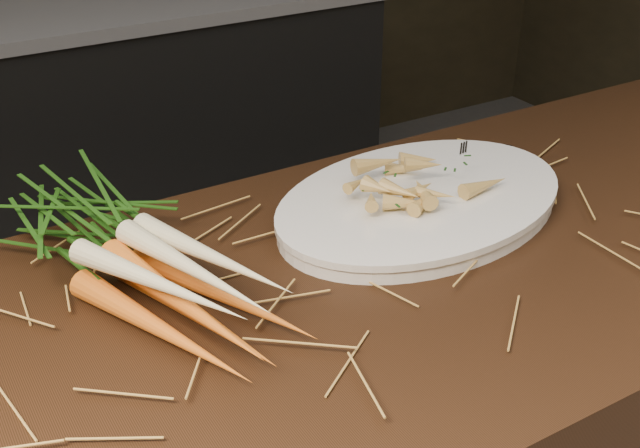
{
  "coord_description": "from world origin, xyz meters",
  "views": [
    {
      "loc": [
        -0.46,
        -0.45,
        1.49
      ],
      "look_at": [
        0.03,
        0.36,
        0.96
      ],
      "focal_mm": 45.0,
      "sensor_mm": 36.0,
      "label": 1
    }
  ],
  "objects": [
    {
      "name": "serving_platter",
      "position": [
        0.23,
        0.4,
        0.91
      ],
      "size": [
        0.54,
        0.41,
        0.03
      ],
      "primitive_type": null,
      "rotation": [
        0.0,
        0.0,
        0.16
      ],
      "color": "white",
      "rests_on": "main_counter"
    },
    {
      "name": "root_veg_bunch",
      "position": [
        -0.23,
        0.47,
        0.95
      ],
      "size": [
        0.32,
        0.57,
        0.1
      ],
      "rotation": [
        0.0,
        0.0,
        0.28
      ],
      "color": "orange",
      "rests_on": "main_counter"
    },
    {
      "name": "serving_fork",
      "position": [
        0.41,
        0.41,
        0.93
      ],
      "size": [
        0.14,
        0.15,
        0.0
      ],
      "primitive_type": "cube",
      "rotation": [
        0.0,
        0.0,
        -0.74
      ],
      "color": "silver",
      "rests_on": "serving_platter"
    },
    {
      "name": "roasted_veg_heap",
      "position": [
        0.23,
        0.4,
        0.95
      ],
      "size": [
        0.27,
        0.21,
        0.06
      ],
      "primitive_type": null,
      "rotation": [
        0.0,
        0.0,
        0.16
      ],
      "color": "tan",
      "rests_on": "serving_platter"
    },
    {
      "name": "straw_bedding",
      "position": [
        0.0,
        0.3,
        0.91
      ],
      "size": [
        1.4,
        0.6,
        0.02
      ],
      "primitive_type": null,
      "color": "#A37434",
      "rests_on": "main_counter"
    },
    {
      "name": "back_counter",
      "position": [
        0.3,
        2.18,
        0.42
      ],
      "size": [
        1.82,
        0.62,
        0.84
      ],
      "color": "black",
      "rests_on": "ground"
    }
  ]
}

